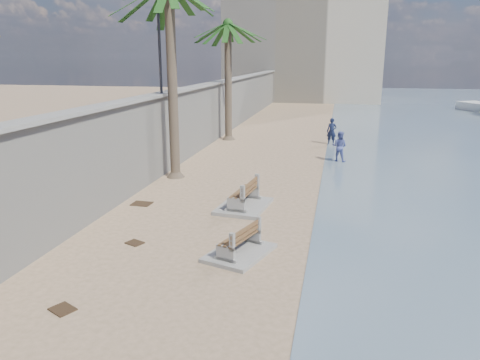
{
  "coord_description": "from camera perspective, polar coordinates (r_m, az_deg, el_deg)",
  "views": [
    {
      "loc": [
        2.62,
        -7.7,
        5.19
      ],
      "look_at": [
        -0.5,
        7.0,
        1.2
      ],
      "focal_mm": 35.0,
      "sensor_mm": 36.0,
      "label": 1
    }
  ],
  "objects": [
    {
      "name": "debris_b",
      "position": [
        10.91,
        -20.82,
        -14.51
      ],
      "size": [
        0.64,
        0.6,
        0.03
      ],
      "primitive_type": "cube",
      "rotation": [
        0.0,
        0.0,
        2.66
      ],
      "color": "#382616",
      "rests_on": "ground_plane"
    },
    {
      "name": "end_building",
      "position": [
        59.9,
        7.9,
        16.48
      ],
      "size": [
        18.0,
        12.0,
        14.0
      ],
      "primitive_type": "cube",
      "color": "#B7AA93",
      "rests_on": "ground_plane"
    },
    {
      "name": "seawall",
      "position": [
        28.99,
        -3.78,
        8.03
      ],
      "size": [
        0.45,
        70.0,
        3.5
      ],
      "primitive_type": "cube",
      "color": "gray",
      "rests_on": "ground_plane"
    },
    {
      "name": "ground_plane",
      "position": [
        9.65,
        -6.04,
        -17.77
      ],
      "size": [
        140.0,
        140.0,
        0.0
      ],
      "primitive_type": "plane",
      "color": "tan"
    },
    {
      "name": "palm_back",
      "position": [
        29.75,
        -1.48,
        18.32
      ],
      "size": [
        5.0,
        5.0,
        7.98
      ],
      "color": "brown",
      "rests_on": "ground_plane"
    },
    {
      "name": "person_a",
      "position": [
        28.8,
        11.12,
        6.07
      ],
      "size": [
        0.72,
        0.54,
        1.83
      ],
      "primitive_type": "imported",
      "rotation": [
        0.0,
        0.0,
        -0.16
      ],
      "color": "#131B36",
      "rests_on": "ground_plane"
    },
    {
      "name": "streetlight",
      "position": [
        21.21,
        -9.91,
        18.6
      ],
      "size": [
        0.28,
        0.28,
        5.12
      ],
      "color": "#2D2D33",
      "rests_on": "wall_cap"
    },
    {
      "name": "bench_near",
      "position": [
        12.64,
        -0.06,
        -7.61
      ],
      "size": [
        1.87,
        2.27,
        0.82
      ],
      "color": "gray",
      "rests_on": "ground_plane"
    },
    {
      "name": "wall_cap",
      "position": [
        28.83,
        -3.84,
        11.58
      ],
      "size": [
        0.8,
        70.0,
        0.12
      ],
      "primitive_type": "cube",
      "color": "gray",
      "rests_on": "seawall"
    },
    {
      "name": "debris_c",
      "position": [
        17.32,
        -11.9,
        -2.84
      ],
      "size": [
        0.71,
        0.57,
        0.03
      ],
      "primitive_type": "cube",
      "rotation": [
        0.0,
        0.0,
        6.25
      ],
      "color": "#382616",
      "rests_on": "ground_plane"
    },
    {
      "name": "bench_far",
      "position": [
        16.42,
        0.47,
        -2.02
      ],
      "size": [
        1.82,
        2.46,
        0.96
      ],
      "color": "gray",
      "rests_on": "ground_plane"
    },
    {
      "name": "debris_d",
      "position": [
        13.84,
        -12.72,
        -7.48
      ],
      "size": [
        0.58,
        0.53,
        0.03
      ],
      "primitive_type": "cube",
      "rotation": [
        0.0,
        0.0,
        5.88
      ],
      "color": "#382616",
      "rests_on": "ground_plane"
    },
    {
      "name": "person_b",
      "position": [
        24.2,
        12.04,
        4.22
      ],
      "size": [
        0.97,
        0.85,
        1.7
      ],
      "primitive_type": "imported",
      "rotation": [
        0.0,
        0.0,
        2.84
      ],
      "color": "#4D58A0",
      "rests_on": "ground_plane"
    }
  ]
}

